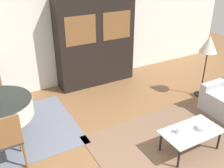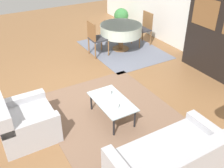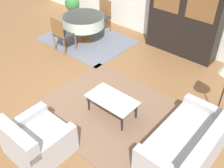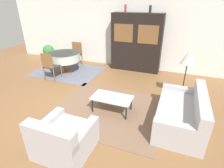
{
  "view_description": "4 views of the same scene",
  "coord_description": "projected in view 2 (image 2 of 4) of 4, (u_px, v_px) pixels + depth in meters",
  "views": [
    {
      "loc": [
        -1.72,
        -2.04,
        2.95
      ],
      "look_at": [
        0.2,
        1.4,
        0.95
      ],
      "focal_mm": 42.0,
      "sensor_mm": 36.0,
      "label": 1
    },
    {
      "loc": [
        4.41,
        -1.67,
        3.12
      ],
      "look_at": [
        1.04,
        0.3,
        0.75
      ],
      "focal_mm": 42.0,
      "sensor_mm": 36.0,
      "label": 2
    },
    {
      "loc": [
        3.51,
        -2.58,
        3.65
      ],
      "look_at": [
        1.04,
        0.3,
        0.75
      ],
      "focal_mm": 42.0,
      "sensor_mm": 36.0,
      "label": 3
    },
    {
      "loc": [
        2.36,
        -3.12,
        2.51
      ],
      "look_at": [
        1.04,
        0.3,
        0.75
      ],
      "focal_mm": 28.0,
      "sensor_mm": 36.0,
      "label": 4
    }
  ],
  "objects": [
    {
      "name": "dining_chair_far",
      "position": [
        144.0,
        27.0,
        7.76
      ],
      "size": [
        0.44,
        0.44,
        0.95
      ],
      "rotation": [
        0.0,
        0.0,
        3.14
      ],
      "color": "brown",
      "rests_on": "dining_rug"
    },
    {
      "name": "coffee_table",
      "position": [
        112.0,
        102.0,
        4.77
      ],
      "size": [
        0.98,
        0.55,
        0.38
      ],
      "color": "black",
      "rests_on": "area_rug"
    },
    {
      "name": "dining_table",
      "position": [
        121.0,
        30.0,
        7.38
      ],
      "size": [
        1.18,
        1.18,
        0.74
      ],
      "color": "brown",
      "rests_on": "dining_rug"
    },
    {
      "name": "potted_plant",
      "position": [
        121.0,
        17.0,
        9.06
      ],
      "size": [
        0.5,
        0.5,
        0.7
      ],
      "color": "#93664C",
      "rests_on": "ground_plane"
    },
    {
      "name": "wall_back",
      "position": [
        207.0,
        9.0,
        6.46
      ],
      "size": [
        10.0,
        0.06,
        2.7
      ],
      "color": "white",
      "rests_on": "ground_plane"
    },
    {
      "name": "dining_rug",
      "position": [
        123.0,
        49.0,
        7.68
      ],
      "size": [
        2.49,
        1.87,
        0.01
      ],
      "color": "slate",
      "rests_on": "ground_plane"
    },
    {
      "name": "couch",
      "position": [
        173.0,
        163.0,
        3.63
      ],
      "size": [
        0.93,
        1.71,
        0.81
      ],
      "rotation": [
        0.0,
        0.0,
        1.57
      ],
      "color": "#B2B2B7",
      "rests_on": "ground_plane"
    },
    {
      "name": "cup",
      "position": [
        109.0,
        92.0,
        4.92
      ],
      "size": [
        0.08,
        0.08,
        0.09
      ],
      "color": "white",
      "rests_on": "coffee_table"
    },
    {
      "name": "area_rug",
      "position": [
        111.0,
        114.0,
        5.05
      ],
      "size": [
        2.7,
        2.31,
        0.01
      ],
      "color": "brown",
      "rests_on": "ground_plane"
    },
    {
      "name": "dining_chair_near",
      "position": [
        95.0,
        37.0,
        7.06
      ],
      "size": [
        0.44,
        0.44,
        0.95
      ],
      "color": "brown",
      "rests_on": "dining_rug"
    },
    {
      "name": "ground_plane",
      "position": [
        76.0,
        96.0,
        5.6
      ],
      "size": [
        14.0,
        14.0,
        0.0
      ],
      "primitive_type": "plane",
      "color": "brown"
    },
    {
      "name": "bowl",
      "position": [
        114.0,
        105.0,
        4.58
      ],
      "size": [
        0.17,
        0.17,
        0.07
      ],
      "color": "white",
      "rests_on": "coffee_table"
    },
    {
      "name": "armchair",
      "position": [
        24.0,
        122.0,
        4.39
      ],
      "size": [
        0.93,
        0.91,
        0.78
      ],
      "color": "#B2B2B7",
      "rests_on": "ground_plane"
    }
  ]
}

